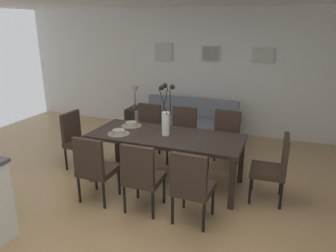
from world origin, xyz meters
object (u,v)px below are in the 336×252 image
Objects in this scene: dining_chair_far_right at (183,132)px; dining_chair_mid_left at (192,184)px; framed_picture_left at (164,52)px; dining_table at (166,140)px; table_lamp at (135,92)px; dining_chair_far_left at (142,174)px; framed_picture_right at (263,55)px; dining_chair_head_west at (77,137)px; dining_chair_head_east at (274,165)px; centerpiece_vase at (166,116)px; sofa at (188,126)px; dining_chair_mid_right at (225,136)px; side_table at (136,120)px; bowl_near_left at (118,131)px; framed_picture_center at (211,54)px; bowl_near_right at (131,123)px; dining_chair_near_left at (95,166)px; dining_chair_near_right at (147,128)px.

dining_chair_mid_left is (0.68, -1.70, 0.00)m from dining_chair_far_right.
framed_picture_left is at bearing 116.49° from dining_chair_mid_left.
table_lamp is at bearing 127.32° from dining_table.
dining_chair_far_right is (-0.04, 1.68, 0.00)m from dining_chair_far_left.
dining_table is at bearing -112.31° from framed_picture_right.
dining_table is at bearing 0.86° from dining_chair_head_west.
dining_chair_mid_left is at bearing -134.70° from dining_chair_head_east.
centerpiece_vase is 0.38× the size of sofa.
dining_chair_mid_right is at bearing 68.56° from dining_chair_far_left.
dining_chair_mid_right is at bearing -25.73° from side_table.
table_lamp reaches higher than bowl_near_left.
dining_chair_far_left and dining_chair_mid_left have the same top height.
dining_chair_far_right reaches higher than side_table.
dining_chair_head_west is at bearing -150.31° from dining_chair_far_right.
framed_picture_left is (-1.05, 2.55, 1.01)m from dining_table.
framed_picture_left is at bearing 120.85° from dining_chair_far_right.
framed_picture_left reaches higher than dining_chair_mid_left.
framed_picture_center is (-1.51, 2.54, 1.17)m from dining_chair_head_east.
dining_chair_near_left is at bearing -89.82° from bowl_near_right.
framed_picture_center is 1.05m from framed_picture_right.
framed_picture_left is (-1.05, 2.55, 0.66)m from centerpiece_vase.
sofa is at bearing 79.08° from bowl_near_left.
framed_picture_center is at bearing 100.85° from dining_chair_mid_left.
bowl_near_left is (0.87, -0.18, 0.27)m from dining_chair_head_west.
centerpiece_vase is (0.66, 0.85, 0.51)m from dining_chair_near_left.
table_lamp is 2.71m from framed_picture_right.
bowl_near_left is at bearing -121.48° from dining_chair_far_right.
dining_chair_mid_left is 3.51m from side_table.
framed_picture_center is at bearing 89.21° from dining_chair_far_right.
bowl_near_left is at bearing -162.91° from centerpiece_vase.
centerpiece_vase is at bearing -52.64° from side_table.
side_table is at bearing 118.11° from dining_chair_far_left.
dining_chair_near_right is 2.16m from dining_chair_mid_left.
dining_chair_near_right reaches higher than side_table.
table_lamp is at bearing 106.28° from dining_chair_near_left.
side_table is at bearing 0.00° from table_lamp.
dining_chair_head_east is (2.20, -0.82, 0.00)m from dining_chair_near_right.
table_lamp is (0.06, 1.95, 0.38)m from dining_chair_head_west.
dining_chair_near_left is 2.92m from table_lamp.
centerpiece_vase is at bearing 127.14° from dining_chair_mid_left.
table_lamp reaches higher than sofa.
dining_chair_near_left reaches higher than side_table.
centerpiece_vase reaches higher than dining_chair_head_west.
centerpiece_vase is 1.88× the size of framed_picture_center.
dining_table is 0.70m from bowl_near_left.
sofa is 1.58m from framed_picture_center.
dining_chair_near_right is at bearing 45.23° from dining_chair_head_west.
dining_chair_mid_right is (1.35, 1.74, 0.00)m from dining_chair_near_left.
framed_picture_center is (0.66, 2.75, 0.90)m from bowl_near_left.
side_table is (-2.98, 1.92, -0.25)m from dining_chair_head_east.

